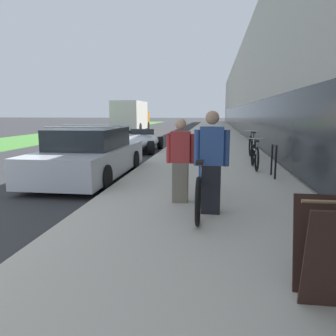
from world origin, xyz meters
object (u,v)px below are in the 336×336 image
at_px(parked_sedan_curbside, 90,155).
at_px(person_rider, 211,163).
at_px(sandwich_board_sign, 332,251).
at_px(vintage_roadster_curbside, 140,142).
at_px(bike_rack_hoop, 274,157).
at_px(cruiser_bike_middle, 252,147).
at_px(tandem_bicycle, 201,185).
at_px(moving_truck, 131,116).
at_px(cruiser_bike_nearest, 255,156).
at_px(person_bystander, 180,161).

bearing_deg(parked_sedan_curbside, person_rider, -43.79).
distance_m(sandwich_board_sign, vintage_roadster_curbside, 12.54).
distance_m(bike_rack_hoop, cruiser_bike_middle, 3.55).
xyz_separation_m(cruiser_bike_middle, vintage_roadster_curbside, (-4.71, 2.54, -0.11)).
bearing_deg(cruiser_bike_middle, tandem_bicycle, -103.71).
distance_m(sandwich_board_sign, parked_sedan_curbside, 7.02).
bearing_deg(person_rider, vintage_roadster_curbside, 109.50).
xyz_separation_m(person_rider, parked_sedan_curbside, (-3.26, 3.12, -0.34)).
relative_size(bike_rack_hoop, sandwich_board_sign, 0.94).
height_order(bike_rack_hoop, parked_sedan_curbside, parked_sedan_curbside).
bearing_deg(moving_truck, vintage_roadster_curbside, -74.38).
xyz_separation_m(bike_rack_hoop, cruiser_bike_nearest, (-0.31, 1.29, -0.15)).
bearing_deg(parked_sedan_curbside, vintage_roadster_curbside, 90.47).
xyz_separation_m(bike_rack_hoop, cruiser_bike_middle, (-0.14, 3.55, -0.11)).
xyz_separation_m(tandem_bicycle, vintage_roadster_curbside, (-3.13, 8.99, -0.09)).
height_order(sandwich_board_sign, moving_truck, moving_truck).
distance_m(bike_rack_hoop, sandwich_board_sign, 5.68).
xyz_separation_m(tandem_bicycle, sandwich_board_sign, (1.23, -2.77, 0.06)).
xyz_separation_m(parked_sedan_curbside, moving_truck, (-4.45, 21.94, 0.79)).
height_order(tandem_bicycle, bike_rack_hoop, tandem_bicycle).
relative_size(tandem_bicycle, cruiser_bike_middle, 1.50).
bearing_deg(vintage_roadster_curbside, bike_rack_hoop, -51.50).
bearing_deg(sandwich_board_sign, vintage_roadster_curbside, 110.36).
height_order(tandem_bicycle, cruiser_bike_nearest, tandem_bicycle).
bearing_deg(sandwich_board_sign, person_bystander, 118.16).
bearing_deg(moving_truck, person_bystander, -73.72).
relative_size(vintage_roadster_curbside, moving_truck, 0.66).
relative_size(sandwich_board_sign, moving_truck, 0.14).
xyz_separation_m(person_bystander, cruiser_bike_nearest, (1.78, 3.94, -0.40)).
height_order(person_bystander, cruiser_bike_middle, person_bystander).
height_order(cruiser_bike_middle, sandwich_board_sign, cruiser_bike_middle).
xyz_separation_m(person_bystander, bike_rack_hoop, (2.10, 2.65, -0.25)).
bearing_deg(parked_sedan_curbside, moving_truck, 101.46).
xyz_separation_m(cruiser_bike_nearest, parked_sedan_curbside, (-4.48, -1.41, 0.12)).
height_order(cruiser_bike_nearest, vintage_roadster_curbside, vintage_roadster_curbside).
relative_size(person_rider, cruiser_bike_middle, 0.90).
distance_m(tandem_bicycle, bike_rack_hoop, 3.36).
xyz_separation_m(cruiser_bike_middle, moving_truck, (-9.10, 18.27, 0.87)).
bearing_deg(bike_rack_hoop, cruiser_bike_middle, 92.28).
distance_m(tandem_bicycle, person_bystander, 0.59).
distance_m(person_rider, cruiser_bike_nearest, 4.72).
xyz_separation_m(bike_rack_hoop, parked_sedan_curbside, (-4.80, -0.12, -0.03)).
distance_m(person_bystander, bike_rack_hoop, 3.39).
distance_m(person_rider, parked_sedan_curbside, 4.52).
xyz_separation_m(tandem_bicycle, person_rider, (0.17, -0.35, 0.44)).
xyz_separation_m(sandwich_board_sign, vintage_roadster_curbside, (-4.36, 11.75, -0.15)).
height_order(person_rider, vintage_roadster_curbside, person_rider).
height_order(cruiser_bike_nearest, cruiser_bike_middle, cruiser_bike_middle).
distance_m(tandem_bicycle, cruiser_bike_nearest, 4.41).
distance_m(cruiser_bike_middle, sandwich_board_sign, 9.22).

